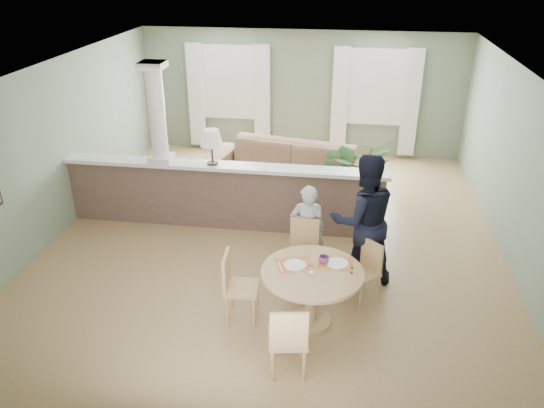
% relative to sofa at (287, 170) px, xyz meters
% --- Properties ---
extents(ground, '(8.00, 8.00, 0.00)m').
position_rel_sofa_xyz_m(ground, '(0.03, -1.73, -0.45)').
color(ground, tan).
rests_on(ground, ground).
extents(room_shell, '(7.02, 8.02, 2.71)m').
position_rel_sofa_xyz_m(room_shell, '(-0.00, -1.10, 1.36)').
color(room_shell, gray).
rests_on(room_shell, ground).
extents(pony_wall, '(5.32, 0.38, 2.70)m').
position_rel_sofa_xyz_m(pony_wall, '(-0.96, -1.53, 0.25)').
color(pony_wall, brown).
rests_on(pony_wall, ground).
extents(sofa, '(3.29, 1.82, 0.91)m').
position_rel_sofa_xyz_m(sofa, '(0.00, 0.00, 0.00)').
color(sofa, '#8D6A4C').
rests_on(sofa, ground).
extents(houseplant, '(1.57, 1.49, 1.37)m').
position_rel_sofa_xyz_m(houseplant, '(1.23, -0.51, 0.23)').
color(houseplant, '#2D6127').
rests_on(houseplant, ground).
extents(dining_table, '(1.24, 1.24, 0.85)m').
position_rel_sofa_xyz_m(dining_table, '(0.77, -3.85, 0.14)').
color(dining_table, tan).
rests_on(dining_table, ground).
extents(chair_far_boy, '(0.43, 0.43, 0.92)m').
position_rel_sofa_xyz_m(chair_far_boy, '(0.58, -2.97, 0.05)').
color(chair_far_boy, tan).
rests_on(chair_far_boy, ground).
extents(chair_far_man, '(0.53, 0.53, 0.84)m').
position_rel_sofa_xyz_m(chair_far_man, '(1.42, -3.26, 0.01)').
color(chair_far_man, tan).
rests_on(chair_far_man, ground).
extents(chair_near, '(0.48, 0.48, 0.92)m').
position_rel_sofa_xyz_m(chair_near, '(0.60, -4.81, 0.05)').
color(chair_near, tan).
rests_on(chair_near, ground).
extents(chair_side, '(0.43, 0.43, 0.91)m').
position_rel_sofa_xyz_m(chair_side, '(-0.16, -3.89, 0.05)').
color(chair_side, tan).
rests_on(chair_side, ground).
extents(child_person, '(0.51, 0.35, 1.36)m').
position_rel_sofa_xyz_m(child_person, '(0.61, -2.72, 0.22)').
color(child_person, '#A5A5AA').
rests_on(child_person, ground).
extents(man_person, '(1.08, 0.95, 1.88)m').
position_rel_sofa_xyz_m(man_person, '(1.36, -2.81, 0.49)').
color(man_person, black).
rests_on(man_person, ground).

